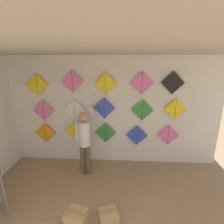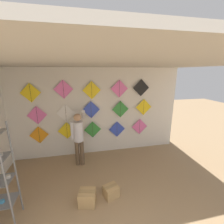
{
  "view_description": "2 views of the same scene",
  "coord_description": "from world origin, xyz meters",
  "px_view_note": "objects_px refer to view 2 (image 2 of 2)",
  "views": [
    {
      "loc": [
        0.39,
        -0.52,
        2.67
      ],
      "look_at": [
        0.15,
        3.47,
        1.49
      ],
      "focal_mm": 28.0,
      "sensor_mm": 36.0,
      "label": 1
    },
    {
      "loc": [
        -0.35,
        -0.87,
        2.67
      ],
      "look_at": [
        0.57,
        3.47,
        1.47
      ],
      "focal_mm": 24.0,
      "sensor_mm": 36.0,
      "label": 2
    }
  ],
  "objects_px": {
    "kite_10": "(30,93)",
    "kite_5": "(37,115)",
    "cardboard_box_spare": "(111,191)",
    "kite_6": "(66,113)",
    "kite_7": "(91,110)",
    "shopkeeper": "(79,135)",
    "kite_2": "(93,130)",
    "kite_3": "(117,130)",
    "kite_4": "(140,127)",
    "kite_8": "(120,109)",
    "kite_13": "(119,89)",
    "kite_11": "(63,89)",
    "cardboard_box": "(87,198)",
    "kite_1": "(67,131)",
    "kite_0": "(39,136)",
    "kite_9": "(144,107)",
    "kite_14": "(141,88)",
    "kite_12": "(92,90)"
  },
  "relations": [
    {
      "from": "kite_3",
      "to": "kite_4",
      "type": "bearing_deg",
      "value": 0.07
    },
    {
      "from": "kite_10",
      "to": "kite_7",
      "type": "bearing_deg",
      "value": 0.0
    },
    {
      "from": "shopkeeper",
      "to": "kite_10",
      "type": "distance_m",
      "value": 1.79
    },
    {
      "from": "kite_13",
      "to": "kite_11",
      "type": "bearing_deg",
      "value": 180.0
    },
    {
      "from": "kite_3",
      "to": "kite_6",
      "type": "distance_m",
      "value": 1.76
    },
    {
      "from": "kite_8",
      "to": "kite_14",
      "type": "relative_size",
      "value": 1.0
    },
    {
      "from": "kite_14",
      "to": "shopkeeper",
      "type": "bearing_deg",
      "value": -165.09
    },
    {
      "from": "shopkeeper",
      "to": "kite_2",
      "type": "xyz_separation_m",
      "value": [
        0.44,
        0.55,
        -0.09
      ]
    },
    {
      "from": "kite_12",
      "to": "kite_10",
      "type": "bearing_deg",
      "value": 180.0
    },
    {
      "from": "cardboard_box",
      "to": "kite_13",
      "type": "xyz_separation_m",
      "value": [
        1.18,
        2.01,
        2.0
      ]
    },
    {
      "from": "kite_12",
      "to": "kite_11",
      "type": "bearing_deg",
      "value": 180.0
    },
    {
      "from": "kite_2",
      "to": "kite_3",
      "type": "relative_size",
      "value": 0.73
    },
    {
      "from": "kite_10",
      "to": "kite_5",
      "type": "bearing_deg",
      "value": 0.0
    },
    {
      "from": "kite_10",
      "to": "kite_13",
      "type": "relative_size",
      "value": 1.0
    },
    {
      "from": "kite_7",
      "to": "kite_12",
      "type": "bearing_deg",
      "value": 0.0
    },
    {
      "from": "kite_0",
      "to": "kite_9",
      "type": "relative_size",
      "value": 1.25
    },
    {
      "from": "cardboard_box",
      "to": "kite_5",
      "type": "bearing_deg",
      "value": 123.13
    },
    {
      "from": "kite_11",
      "to": "kite_14",
      "type": "bearing_deg",
      "value": 0.0
    },
    {
      "from": "kite_0",
      "to": "kite_14",
      "type": "height_order",
      "value": "kite_14"
    },
    {
      "from": "kite_3",
      "to": "kite_5",
      "type": "xyz_separation_m",
      "value": [
        -2.43,
        0.0,
        0.68
      ]
    },
    {
      "from": "kite_8",
      "to": "kite_11",
      "type": "relative_size",
      "value": 1.0
    },
    {
      "from": "kite_2",
      "to": "kite_5",
      "type": "relative_size",
      "value": 1.0
    },
    {
      "from": "kite_3",
      "to": "kite_6",
      "type": "bearing_deg",
      "value": 179.96
    },
    {
      "from": "shopkeeper",
      "to": "cardboard_box_spare",
      "type": "bearing_deg",
      "value": -57.97
    },
    {
      "from": "kite_8",
      "to": "kite_5",
      "type": "bearing_deg",
      "value": 180.0
    },
    {
      "from": "shopkeeper",
      "to": "kite_7",
      "type": "relative_size",
      "value": 3.02
    },
    {
      "from": "kite_2",
      "to": "kite_3",
      "type": "xyz_separation_m",
      "value": [
        0.82,
        -0.0,
        -0.09
      ]
    },
    {
      "from": "kite_6",
      "to": "kite_10",
      "type": "relative_size",
      "value": 1.0
    },
    {
      "from": "shopkeeper",
      "to": "kite_9",
      "type": "bearing_deg",
      "value": 20.34
    },
    {
      "from": "kite_1",
      "to": "cardboard_box",
      "type": "bearing_deg",
      "value": -75.91
    },
    {
      "from": "shopkeeper",
      "to": "kite_8",
      "type": "xyz_separation_m",
      "value": [
        1.37,
        0.55,
        0.54
      ]
    },
    {
      "from": "cardboard_box",
      "to": "kite_2",
      "type": "bearing_deg",
      "value": 81.55
    },
    {
      "from": "cardboard_box",
      "to": "kite_8",
      "type": "xyz_separation_m",
      "value": [
        1.23,
        2.01,
        1.33
      ]
    },
    {
      "from": "kite_3",
      "to": "kite_4",
      "type": "xyz_separation_m",
      "value": [
        0.81,
        0.0,
        0.07
      ]
    },
    {
      "from": "cardboard_box_spare",
      "to": "kite_5",
      "type": "distance_m",
      "value": 2.95
    },
    {
      "from": "kite_6",
      "to": "kite_9",
      "type": "distance_m",
      "value": 2.53
    },
    {
      "from": "kite_7",
      "to": "kite_13",
      "type": "xyz_separation_m",
      "value": [
        0.91,
        0.0,
        0.63
      ]
    },
    {
      "from": "kite_3",
      "to": "kite_10",
      "type": "xyz_separation_m",
      "value": [
        -2.52,
        0.0,
        1.34
      ]
    },
    {
      "from": "cardboard_box_spare",
      "to": "kite_3",
      "type": "distance_m",
      "value": 2.1
    },
    {
      "from": "cardboard_box",
      "to": "kite_0",
      "type": "distance_m",
      "value": 2.49
    },
    {
      "from": "cardboard_box_spare",
      "to": "kite_4",
      "type": "relative_size",
      "value": 0.67
    },
    {
      "from": "kite_6",
      "to": "kite_14",
      "type": "relative_size",
      "value": 1.0
    },
    {
      "from": "kite_3",
      "to": "kite_6",
      "type": "relative_size",
      "value": 1.38
    },
    {
      "from": "kite_11",
      "to": "kite_14",
      "type": "distance_m",
      "value": 2.41
    },
    {
      "from": "kite_13",
      "to": "kite_0",
      "type": "bearing_deg",
      "value": -179.98
    },
    {
      "from": "cardboard_box_spare",
      "to": "kite_6",
      "type": "relative_size",
      "value": 0.67
    },
    {
      "from": "kite_6",
      "to": "kite_10",
      "type": "xyz_separation_m",
      "value": [
        -0.91,
        0.0,
        0.64
      ]
    },
    {
      "from": "cardboard_box",
      "to": "kite_14",
      "type": "distance_m",
      "value": 3.42
    },
    {
      "from": "kite_11",
      "to": "kite_13",
      "type": "bearing_deg",
      "value": 0.0
    },
    {
      "from": "kite_0",
      "to": "kite_11",
      "type": "xyz_separation_m",
      "value": [
        0.82,
        0.0,
        1.39
      ]
    }
  ]
}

